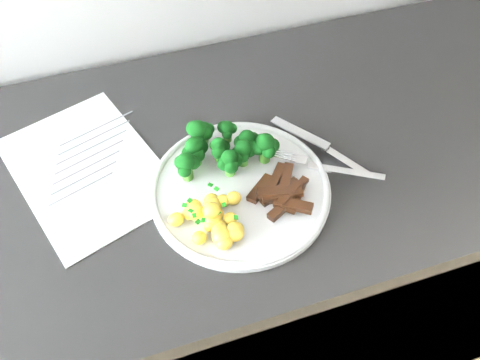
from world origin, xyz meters
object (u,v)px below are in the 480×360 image
recipe_paper (87,168)px  fork (330,167)px  broccoli (223,146)px  beef_strips (282,193)px  counter (194,287)px  plate (240,188)px  knife (334,154)px  potatoes (214,220)px

recipe_paper → fork: 0.39m
broccoli → beef_strips: 0.12m
counter → fork: fork is taller
plate → knife: 0.17m
potatoes → fork: 0.21m
counter → broccoli: (0.08, -0.01, 0.48)m
recipe_paper → plate: plate is taller
recipe_paper → potatoes: 0.24m
broccoli → fork: size_ratio=1.07×
beef_strips → knife: beef_strips is taller
plate → broccoli: broccoli is taller
knife → beef_strips: bearing=-154.5°
recipe_paper → beef_strips: beef_strips is taller
counter → beef_strips: bearing=-36.9°
broccoli → fork: broccoli is taller
counter → plate: bearing=-39.1°
counter → beef_strips: (0.14, -0.11, 0.46)m
broccoli → knife: 0.19m
plate → recipe_paper: bearing=151.6°
fork → beef_strips: bearing=-165.2°
plate → beef_strips: bearing=-33.0°
beef_strips → fork: bearing=14.8°
broccoli → fork: bearing=-25.4°
fork → recipe_paper: bearing=160.3°
counter → fork: size_ratio=14.79×
counter → fork: bearing=-19.7°
counter → knife: bearing=-11.9°
broccoli → knife: bearing=-13.8°
knife → plate: bearing=-173.8°
counter → recipe_paper: 0.46m
potatoes → plate: bearing=42.1°
beef_strips → fork: 0.09m
plate → beef_strips: size_ratio=2.58×
fork → potatoes: bearing=-168.9°
knife → counter: bearing=168.1°
counter → potatoes: (0.03, -0.12, 0.46)m
plate → fork: fork is taller
plate → fork: 0.15m
counter → recipe_paper: recipe_paper is taller
recipe_paper → fork: fork is taller
recipe_paper → beef_strips: (0.28, -0.16, 0.02)m
counter → knife: 0.52m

